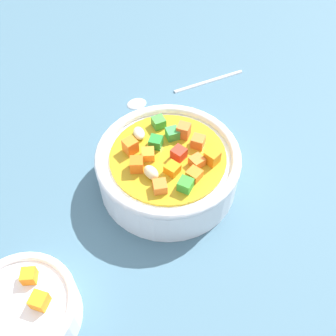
% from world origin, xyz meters
% --- Properties ---
extents(ground_plane, '(1.40, 1.40, 0.02)m').
position_xyz_m(ground_plane, '(0.00, 0.00, -0.01)').
color(ground_plane, '#42667A').
extents(soup_bowl_main, '(0.17, 0.17, 0.07)m').
position_xyz_m(soup_bowl_main, '(0.00, -0.00, 0.03)').
color(soup_bowl_main, white).
rests_on(soup_bowl_main, ground_plane).
extents(spoon, '(0.17, 0.13, 0.01)m').
position_xyz_m(spoon, '(-0.03, 0.17, 0.00)').
color(spoon, silver).
rests_on(spoon, ground_plane).
extents(side_bowl_small, '(0.11, 0.11, 0.05)m').
position_xyz_m(side_bowl_small, '(-0.11, -0.19, 0.02)').
color(side_bowl_small, white).
rests_on(side_bowl_small, ground_plane).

